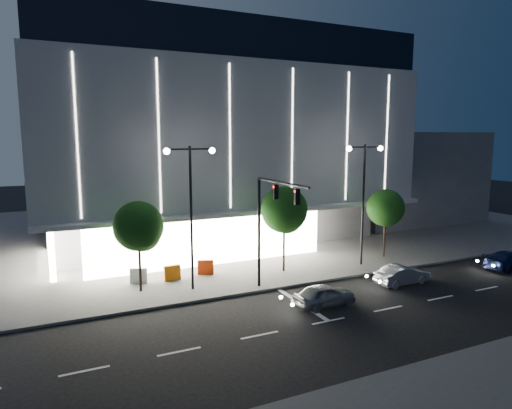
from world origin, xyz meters
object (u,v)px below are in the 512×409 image
Objects in this scene: tree_left at (139,229)px; traffic_mast at (270,214)px; street_lamp_east at (364,187)px; barrier_c at (206,267)px; car_third at (508,260)px; tree_right at (386,210)px; car_second at (403,275)px; car_lead at (324,295)px; street_lamp_west at (191,197)px; tree_mid at (284,212)px; barrier_b at (139,276)px; barrier_a at (172,273)px.

traffic_mast is at bearing -27.84° from tree_left.
street_lamp_east reaches higher than barrier_c.
traffic_mast is 18.98m from car_third.
traffic_mast is at bearing -162.98° from tree_right.
car_lead is at bearing 97.64° from car_second.
street_lamp_east reaches higher than tree_left.
street_lamp_east is (9.00, 2.66, 0.93)m from traffic_mast.
traffic_mast is 10.00m from car_second.
street_lamp_east is 6.99m from car_second.
street_lamp_west is 1.46× the size of tree_mid.
car_lead is at bearing 84.19° from car_third.
car_third is 26.26m from barrier_b.
traffic_mast is 0.79× the size of street_lamp_east.
tree_right is 5.01× the size of barrier_b.
street_lamp_west is 1.00× the size of street_lamp_east.
car_lead is 3.42× the size of barrier_b.
tree_mid reaches higher than car_third.
traffic_mast is 1.28× the size of tree_right.
street_lamp_west reaches higher than tree_left.
traffic_mast reaches higher than tree_right.
tree_mid is at bearing 12.75° from barrier_b.
traffic_mast is 6.43× the size of barrier_c.
barrier_a is (-13.46, 6.82, 0.02)m from car_second.
tree_left is 5.20× the size of barrier_a.
traffic_mast reaches higher than car_third.
car_third is at bearing -21.84° from tree_mid.
barrier_b is (-15.81, 2.57, -5.31)m from street_lamp_east.
barrier_a is (-13.68, 2.30, -5.31)m from street_lamp_east.
tree_right is 14.73m from barrier_c.
car_lead is at bearing -36.44° from tree_left.
tree_left is 3.73m from barrier_b.
street_lamp_west reaches higher than barrier_b.
barrier_c is (-14.28, 1.55, -3.23)m from tree_right.
street_lamp_west is 8.18× the size of barrier_c.
street_lamp_east is 2.03× the size of car_third.
tree_mid is at bearing -11.45° from car_lead.
street_lamp_east is 8.18× the size of barrier_b.
barrier_b is at bearing 171.05° from tree_mid.
tree_left is at bearing 180.00° from tree_right.
tree_mid is 5.59× the size of barrier_b.
tree_left is at bearing 69.19° from car_second.
tree_right reaches higher than car_third.
car_lead is at bearing -21.16° from barrier_b.
barrier_c is at bearing 167.13° from street_lamp_east.
street_lamp_west is 2.03× the size of car_third.
traffic_mast is 5.65m from car_lead.
traffic_mast reaches higher than tree_left.
car_third is at bearing -21.62° from barrier_a.
street_lamp_west is at bearing -18.94° from tree_left.
traffic_mast is at bearing 74.83° from car_third.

